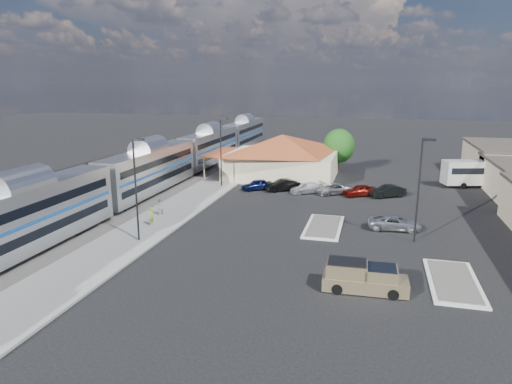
% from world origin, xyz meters
% --- Properties ---
extents(ground, '(280.00, 280.00, 0.00)m').
position_xyz_m(ground, '(0.00, 0.00, 0.00)').
color(ground, black).
rests_on(ground, ground).
extents(railbed, '(16.00, 100.00, 0.12)m').
position_xyz_m(railbed, '(-21.00, 8.00, 0.06)').
color(railbed, '#4C4944').
rests_on(railbed, ground).
extents(platform, '(5.50, 92.00, 0.18)m').
position_xyz_m(platform, '(-12.00, 6.00, 0.09)').
color(platform, gray).
rests_on(platform, ground).
extents(passenger_train, '(3.00, 104.00, 5.55)m').
position_xyz_m(passenger_train, '(-18.00, 9.91, 2.87)').
color(passenger_train, silver).
rests_on(passenger_train, ground).
extents(freight_cars, '(2.80, 46.00, 4.00)m').
position_xyz_m(freight_cars, '(-24.00, 7.04, 1.93)').
color(freight_cars, black).
rests_on(freight_cars, ground).
extents(station_depot, '(18.35, 12.24, 6.20)m').
position_xyz_m(station_depot, '(-4.56, 24.00, 3.13)').
color(station_depot, '#C2B08E').
rests_on(station_depot, ground).
extents(traffic_island_south, '(3.30, 7.50, 0.21)m').
position_xyz_m(traffic_island_south, '(4.00, 2.00, 0.10)').
color(traffic_island_south, silver).
rests_on(traffic_island_south, ground).
extents(traffic_island_north, '(3.30, 7.50, 0.21)m').
position_xyz_m(traffic_island_north, '(14.00, -8.00, 0.10)').
color(traffic_island_north, silver).
rests_on(traffic_island_north, ground).
extents(lamp_plat_s, '(1.08, 0.25, 9.00)m').
position_xyz_m(lamp_plat_s, '(-10.90, -6.00, 5.34)').
color(lamp_plat_s, black).
rests_on(lamp_plat_s, ground).
extents(lamp_plat_n, '(1.08, 0.25, 9.00)m').
position_xyz_m(lamp_plat_n, '(-10.90, 16.00, 5.34)').
color(lamp_plat_n, black).
rests_on(lamp_plat_n, ground).
extents(lamp_lot, '(1.08, 0.25, 9.00)m').
position_xyz_m(lamp_lot, '(12.10, 0.00, 5.34)').
color(lamp_lot, black).
rests_on(lamp_lot, ground).
extents(tree_depot, '(4.71, 4.71, 6.63)m').
position_xyz_m(tree_depot, '(3.00, 30.00, 4.02)').
color(tree_depot, '#382314').
rests_on(tree_depot, ground).
extents(pickup_truck, '(5.54, 2.20, 1.90)m').
position_xyz_m(pickup_truck, '(8.12, -10.81, 0.90)').
color(pickup_truck, tan).
rests_on(pickup_truck, ground).
extents(suv, '(4.92, 2.47, 1.34)m').
position_xyz_m(suv, '(10.45, 3.05, 0.67)').
color(suv, '#AEB0B7').
rests_on(suv, ground).
extents(coach_bus, '(11.12, 5.25, 3.49)m').
position_xyz_m(coach_bus, '(22.46, 24.68, 2.01)').
color(coach_bus, silver).
rests_on(coach_bus, ground).
extents(person_a, '(0.48, 0.68, 1.74)m').
position_xyz_m(person_a, '(-11.87, -1.92, 1.05)').
color(person_a, '#A0C43D').
rests_on(person_a, platform).
extents(person_b, '(0.85, 0.97, 1.71)m').
position_xyz_m(person_b, '(-12.76, 1.53, 1.03)').
color(person_b, silver).
rests_on(person_b, platform).
extents(parked_car_a, '(4.26, 3.62, 1.38)m').
position_xyz_m(parked_car_a, '(-6.00, 15.40, 0.69)').
color(parked_car_a, '#0D1541').
rests_on(parked_car_a, ground).
extents(parked_car_b, '(4.60, 3.82, 1.48)m').
position_xyz_m(parked_car_b, '(-2.80, 15.70, 0.74)').
color(parked_car_b, black).
rests_on(parked_car_b, ground).
extents(parked_car_c, '(4.65, 3.98, 1.28)m').
position_xyz_m(parked_car_c, '(0.40, 15.40, 0.64)').
color(parked_car_c, silver).
rests_on(parked_car_c, ground).
extents(parked_car_d, '(4.98, 4.47, 1.28)m').
position_xyz_m(parked_car_d, '(3.60, 15.70, 0.64)').
color(parked_car_d, gray).
rests_on(parked_car_d, ground).
extents(parked_car_e, '(4.43, 3.46, 1.41)m').
position_xyz_m(parked_car_e, '(6.80, 15.40, 0.71)').
color(parked_car_e, maroon).
rests_on(parked_car_e, ground).
extents(parked_car_f, '(4.56, 3.58, 1.45)m').
position_xyz_m(parked_car_f, '(10.00, 15.70, 0.72)').
color(parked_car_f, black).
rests_on(parked_car_f, ground).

